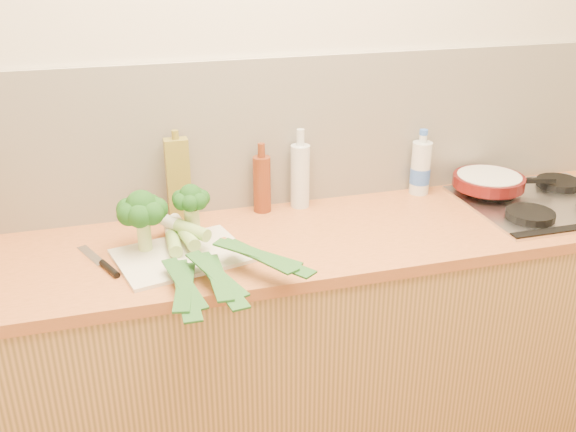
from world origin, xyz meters
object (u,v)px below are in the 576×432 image
gas_hob (546,201)px  skillet (489,181)px  chopping_board (181,256)px  chefs_knife (105,265)px

gas_hob → skillet: skillet is taller
gas_hob → chopping_board: 1.36m
gas_hob → skillet: bearing=139.0°
gas_hob → chefs_knife: size_ratio=2.27×
chefs_knife → gas_hob: bearing=-21.3°
chopping_board → skillet: size_ratio=0.99×
chopping_board → chefs_knife: 0.23m
gas_hob → chopping_board: gas_hob is taller
chopping_board → skillet: (1.20, 0.19, 0.06)m
chefs_knife → skillet: size_ratio=0.66×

